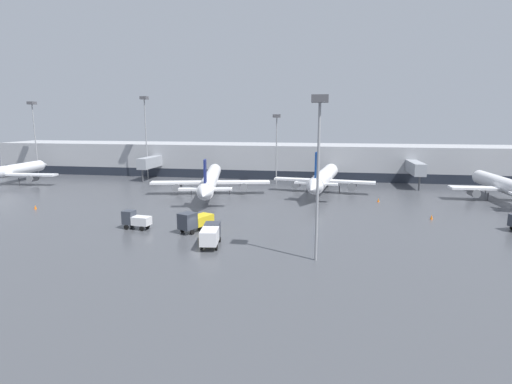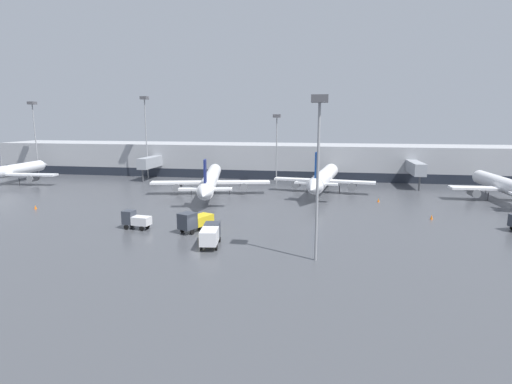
% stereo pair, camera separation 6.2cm
% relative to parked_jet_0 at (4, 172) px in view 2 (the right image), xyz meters
% --- Properties ---
extents(ground_plane, '(320.00, 320.00, 0.00)m').
position_rel_parked_jet_0_xyz_m(ground_plane, '(61.05, -34.00, -3.16)').
color(ground_plane, '#424449').
extents(terminal_building, '(160.00, 27.31, 9.00)m').
position_rel_parked_jet_0_xyz_m(terminal_building, '(61.09, 27.90, 1.33)').
color(terminal_building, '#9EA0A5').
rests_on(terminal_building, ground_plane).
extents(parked_jet_0, '(27.11, 34.23, 10.23)m').
position_rel_parked_jet_0_xyz_m(parked_jet_0, '(0.00, 0.00, 0.00)').
color(parked_jet_0, silver).
rests_on(parked_jet_0, ground_plane).
extents(parked_jet_1, '(20.80, 32.34, 9.37)m').
position_rel_parked_jet_0_xyz_m(parked_jet_1, '(113.06, 0.00, -0.18)').
color(parked_jet_1, white).
rests_on(parked_jet_1, ground_plane).
extents(parked_jet_2, '(25.44, 39.18, 8.85)m').
position_rel_parked_jet_0_xyz_m(parked_jet_2, '(53.65, -3.01, -0.04)').
color(parked_jet_2, white).
rests_on(parked_jet_2, ground_plane).
extents(parked_jet_3, '(22.08, 33.79, 9.79)m').
position_rel_parked_jet_0_xyz_m(parked_jet_3, '(77.62, 3.06, 0.11)').
color(parked_jet_3, white).
rests_on(parked_jet_3, ground_plane).
extents(service_truck_1, '(2.75, 5.60, 2.62)m').
position_rel_parked_jet_0_xyz_m(service_truck_1, '(63.90, -37.82, -1.58)').
color(service_truck_1, silver).
rests_on(service_truck_1, ground_plane).
extents(service_truck_2, '(4.15, 6.05, 2.96)m').
position_rel_parked_jet_0_xyz_m(service_truck_2, '(59.63, -31.52, -1.59)').
color(service_truck_2, gold).
rests_on(service_truck_2, ground_plane).
extents(service_truck_3, '(4.31, 2.12, 2.69)m').
position_rel_parked_jet_0_xyz_m(service_truck_3, '(50.71, -31.93, -1.72)').
color(service_truck_3, silver).
rests_on(service_truck_3, ground_plane).
extents(traffic_cone_2, '(0.44, 0.44, 0.76)m').
position_rel_parked_jet_0_xyz_m(traffic_cone_2, '(95.11, -18.22, -2.78)').
color(traffic_cone_2, orange).
rests_on(traffic_cone_2, ground_plane).
extents(traffic_cone_3, '(0.46, 0.46, 0.73)m').
position_rel_parked_jet_0_xyz_m(traffic_cone_3, '(26.77, -22.84, -2.80)').
color(traffic_cone_3, orange).
rests_on(traffic_cone_3, ground_plane).
extents(traffic_cone_4, '(0.45, 0.45, 0.72)m').
position_rel_parked_jet_0_xyz_m(traffic_cone_4, '(88.35, -5.36, -2.80)').
color(traffic_cone_4, orange).
rests_on(traffic_cone_4, ground_plane).
extents(apron_light_mast_0, '(1.80, 1.80, 17.14)m').
position_rel_parked_jet_0_xyz_m(apron_light_mast_0, '(65.75, 14.01, 10.48)').
color(apron_light_mast_0, gray).
rests_on(apron_light_mast_0, ground_plane).
extents(apron_light_mast_1, '(1.80, 1.80, 20.79)m').
position_rel_parked_jet_0_xyz_m(apron_light_mast_1, '(-2.75, 15.46, 12.97)').
color(apron_light_mast_1, gray).
rests_on(apron_light_mast_1, ground_plane).
extents(apron_light_mast_2, '(1.80, 1.80, 18.49)m').
position_rel_parked_jet_0_xyz_m(apron_light_mast_2, '(77.21, -40.72, 11.41)').
color(apron_light_mast_2, gray).
rests_on(apron_light_mast_2, ground_plane).
extents(apron_light_mast_3, '(1.80, 1.80, 21.89)m').
position_rel_parked_jet_0_xyz_m(apron_light_mast_3, '(30.39, 15.78, 13.70)').
color(apron_light_mast_3, gray).
rests_on(apron_light_mast_3, ground_plane).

